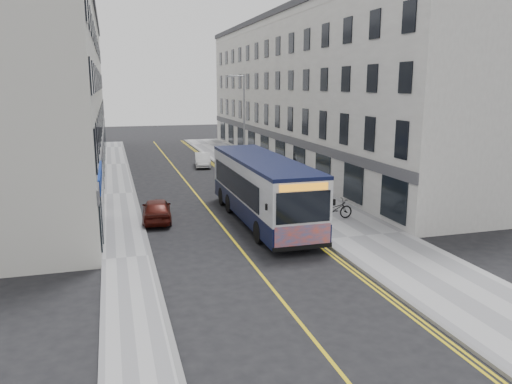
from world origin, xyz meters
TOP-DOWN VIEW (x-y plane):
  - ground at (0.00, 0.00)m, footprint 140.00×140.00m
  - pavement_east at (6.25, 12.00)m, footprint 4.50×64.00m
  - pavement_west at (-5.00, 12.00)m, footprint 2.00×64.00m
  - kerb_east at (4.00, 12.00)m, footprint 0.18×64.00m
  - kerb_west at (-4.00, 12.00)m, footprint 0.18×64.00m
  - road_centre_line at (0.00, 12.00)m, footprint 0.12×64.00m
  - road_dbl_yellow_inner at (3.55, 12.00)m, footprint 0.10×64.00m
  - road_dbl_yellow_outer at (3.75, 12.00)m, footprint 0.10×64.00m
  - terrace_east at (11.50, 21.00)m, footprint 6.00×46.00m
  - terrace_west at (-9.00, 21.00)m, footprint 6.00×46.00m
  - streetlamp at (4.17, 14.00)m, footprint 1.32×0.18m
  - city_bus at (2.28, 2.96)m, footprint 2.78×11.95m
  - bicycle at (6.06, 1.92)m, footprint 2.13×0.82m
  - pedestrian_near at (4.61, 10.25)m, footprint 0.69×0.55m
  - pedestrian_far at (7.77, 16.52)m, footprint 0.86×0.72m
  - car_white at (2.49, 22.10)m, footprint 1.81×3.90m
  - car_maroon at (-3.18, 4.60)m, footprint 1.83×3.89m

SIDE VIEW (x-z plane):
  - ground at x=0.00m, z-range 0.00..0.00m
  - road_centre_line at x=0.00m, z-range 0.00..0.01m
  - road_dbl_yellow_inner at x=3.55m, z-range 0.00..0.01m
  - road_dbl_yellow_outer at x=3.75m, z-range 0.00..0.01m
  - pavement_east at x=6.25m, z-range 0.00..0.12m
  - pavement_west at x=-5.00m, z-range 0.00..0.12m
  - kerb_east at x=4.00m, z-range 0.00..0.13m
  - kerb_west at x=-4.00m, z-range 0.00..0.13m
  - car_white at x=2.49m, z-range 0.00..1.24m
  - car_maroon at x=-3.18m, z-range 0.00..1.29m
  - bicycle at x=6.06m, z-range 0.12..1.22m
  - pedestrian_far at x=7.77m, z-range 0.12..1.70m
  - pedestrian_near at x=4.61m, z-range 0.12..1.76m
  - city_bus at x=2.28m, z-range 0.16..3.64m
  - streetlamp at x=4.17m, z-range 0.38..8.38m
  - terrace_east at x=11.50m, z-range 0.00..13.00m
  - terrace_west at x=-9.00m, z-range 0.00..13.00m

